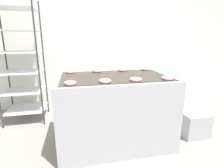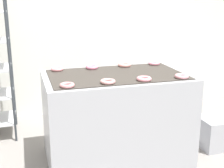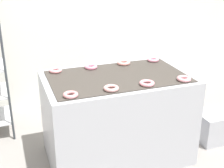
{
  "view_description": "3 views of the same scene",
  "coord_description": "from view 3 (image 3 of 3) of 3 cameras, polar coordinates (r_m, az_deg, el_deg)",
  "views": [
    {
      "loc": [
        -0.46,
        -1.34,
        1.31
      ],
      "look_at": [
        0.0,
        0.82,
        0.74
      ],
      "focal_mm": 28.0,
      "sensor_mm": 36.0,
      "label": 1
    },
    {
      "loc": [
        -0.85,
        -2.09,
        1.58
      ],
      "look_at": [
        0.0,
        0.82,
        0.74
      ],
      "focal_mm": 50.0,
      "sensor_mm": 36.0,
      "label": 2
    },
    {
      "loc": [
        -0.97,
        -1.89,
        1.9
      ],
      "look_at": [
        0.0,
        0.82,
        0.74
      ],
      "focal_mm": 50.0,
      "sensor_mm": 36.0,
      "label": 3
    }
  ],
  "objects": [
    {
      "name": "fryer_machine",
      "position": [
        3.1,
        0.95,
        -6.14
      ],
      "size": [
        1.38,
        0.85,
        0.88
      ],
      "color": "#A8AAB2",
      "rests_on": "ground_plane"
    },
    {
      "name": "donut_near_left",
      "position": [
        2.51,
        -7.59,
        -1.95
      ],
      "size": [
        0.12,
        0.12,
        0.03
      ],
      "primitive_type": "torus",
      "color": "#D28588",
      "rests_on": "fryer_machine"
    },
    {
      "name": "donut_near_right",
      "position": [
        2.88,
        13.01,
        0.95
      ],
      "size": [
        0.13,
        0.13,
        0.03
      ],
      "primitive_type": "torus",
      "color": "pink",
      "rests_on": "fryer_machine"
    },
    {
      "name": "donut_near_midright",
      "position": [
        2.73,
        6.41,
        0.14
      ],
      "size": [
        0.13,
        0.13,
        0.03
      ],
      "primitive_type": "torus",
      "color": "pink",
      "rests_on": "fryer_machine"
    },
    {
      "name": "donut_near_midleft",
      "position": [
        2.6,
        -0.15,
        -0.78
      ],
      "size": [
        0.13,
        0.13,
        0.03
      ],
      "primitive_type": "torus",
      "color": "#CE9391",
      "rests_on": "fryer_machine"
    },
    {
      "name": "wall_back",
      "position": [
        4.16,
        -6.28,
        14.93
      ],
      "size": [
        8.0,
        0.05,
        2.8
      ],
      "color": "silver",
      "rests_on": "ground_plane"
    },
    {
      "name": "donut_far_midright",
      "position": [
        3.25,
        2.12,
        3.93
      ],
      "size": [
        0.14,
        0.14,
        0.03
      ],
      "primitive_type": "torus",
      "color": "pink",
      "rests_on": "fryer_machine"
    },
    {
      "name": "donut_far_left",
      "position": [
        3.07,
        -10.29,
        2.47
      ],
      "size": [
        0.12,
        0.12,
        0.03
      ],
      "primitive_type": "torus",
      "color": "pink",
      "rests_on": "fryer_machine"
    },
    {
      "name": "donut_far_right",
      "position": [
        3.38,
        7.51,
        4.44
      ],
      "size": [
        0.12,
        0.12,
        0.03
      ],
      "primitive_type": "torus",
      "color": "pink",
      "rests_on": "fryer_machine"
    },
    {
      "name": "donut_far_midleft",
      "position": [
        3.13,
        -3.88,
        3.16
      ],
      "size": [
        0.13,
        0.13,
        0.03
      ],
      "primitive_type": "torus",
      "color": "pink",
      "rests_on": "fryer_machine"
    },
    {
      "name": "glaze_bin",
      "position": [
        3.68,
        17.91,
        -7.38
      ],
      "size": [
        0.35,
        0.34,
        0.33
      ],
      "color": "#A8AAB2",
      "rests_on": "ground_plane"
    }
  ]
}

